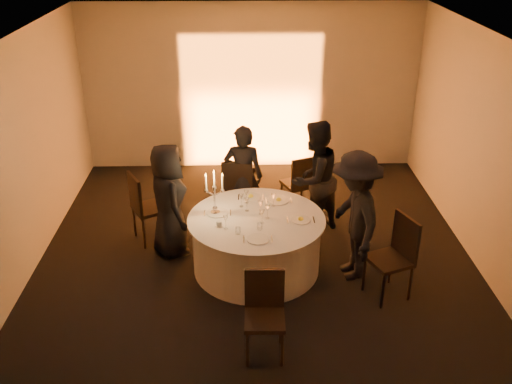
{
  "coord_description": "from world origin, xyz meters",
  "views": [
    {
      "loc": [
        -0.18,
        -6.48,
        4.35
      ],
      "look_at": [
        0.0,
        0.2,
        1.05
      ],
      "focal_mm": 40.0,
      "sensor_mm": 36.0,
      "label": 1
    }
  ],
  "objects_px": {
    "chair_back_left": "(239,188)",
    "chair_back_right": "(300,181)",
    "chair_left": "(144,204)",
    "guest_left": "(169,200)",
    "guest_back_left": "(243,177)",
    "chair_right": "(396,252)",
    "candelabra": "(215,198)",
    "guest_right": "(354,216)",
    "coffee_cup": "(219,224)",
    "chair_front": "(265,309)",
    "guest_back_right": "(314,178)",
    "banquet_table": "(256,244)"
  },
  "relations": [
    {
      "from": "guest_left",
      "to": "guest_back_left",
      "type": "distance_m",
      "value": 1.26
    },
    {
      "from": "banquet_table",
      "to": "guest_right",
      "type": "distance_m",
      "value": 1.34
    },
    {
      "from": "guest_right",
      "to": "candelabra",
      "type": "xyz_separation_m",
      "value": [
        -1.78,
        0.33,
        0.12
      ]
    },
    {
      "from": "guest_back_left",
      "to": "guest_left",
      "type": "bearing_deg",
      "value": 43.56
    },
    {
      "from": "banquet_table",
      "to": "chair_right",
      "type": "distance_m",
      "value": 1.81
    },
    {
      "from": "banquet_table",
      "to": "guest_right",
      "type": "bearing_deg",
      "value": -7.84
    },
    {
      "from": "chair_back_right",
      "to": "guest_left",
      "type": "xyz_separation_m",
      "value": [
        -1.92,
        -1.1,
        0.25
      ]
    },
    {
      "from": "banquet_table",
      "to": "candelabra",
      "type": "bearing_deg",
      "value": 163.58
    },
    {
      "from": "chair_back_left",
      "to": "coffee_cup",
      "type": "relative_size",
      "value": 9.6
    },
    {
      "from": "guest_right",
      "to": "guest_back_right",
      "type": "bearing_deg",
      "value": -169.79
    },
    {
      "from": "chair_back_left",
      "to": "coffee_cup",
      "type": "height_order",
      "value": "chair_back_left"
    },
    {
      "from": "chair_back_right",
      "to": "candelabra",
      "type": "bearing_deg",
      "value": 24.95
    },
    {
      "from": "guest_left",
      "to": "guest_back_left",
      "type": "relative_size",
      "value": 1.0
    },
    {
      "from": "guest_left",
      "to": "guest_back_left",
      "type": "xyz_separation_m",
      "value": [
        1.02,
        0.74,
        -0.0
      ]
    },
    {
      "from": "chair_left",
      "to": "chair_front",
      "type": "height_order",
      "value": "chair_left"
    },
    {
      "from": "chair_left",
      "to": "chair_back_right",
      "type": "relative_size",
      "value": 1.08
    },
    {
      "from": "chair_left",
      "to": "guest_back_left",
      "type": "bearing_deg",
      "value": -101.21
    },
    {
      "from": "chair_left",
      "to": "guest_right",
      "type": "height_order",
      "value": "guest_right"
    },
    {
      "from": "guest_back_left",
      "to": "chair_front",
      "type": "bearing_deg",
      "value": 101.82
    },
    {
      "from": "chair_back_left",
      "to": "guest_back_left",
      "type": "relative_size",
      "value": 0.66
    },
    {
      "from": "chair_back_right",
      "to": "coffee_cup",
      "type": "relative_size",
      "value": 8.93
    },
    {
      "from": "chair_front",
      "to": "coffee_cup",
      "type": "xyz_separation_m",
      "value": [
        -0.52,
        1.41,
        0.25
      ]
    },
    {
      "from": "chair_left",
      "to": "chair_back_left",
      "type": "distance_m",
      "value": 1.43
    },
    {
      "from": "chair_left",
      "to": "coffee_cup",
      "type": "bearing_deg",
      "value": -159.32
    },
    {
      "from": "chair_back_right",
      "to": "guest_right",
      "type": "bearing_deg",
      "value": 83.41
    },
    {
      "from": "chair_right",
      "to": "candelabra",
      "type": "xyz_separation_m",
      "value": [
        -2.23,
        0.77,
        0.38
      ]
    },
    {
      "from": "chair_back_left",
      "to": "chair_back_right",
      "type": "distance_m",
      "value": 1.01
    },
    {
      "from": "banquet_table",
      "to": "chair_left",
      "type": "bearing_deg",
      "value": 154.02
    },
    {
      "from": "chair_front",
      "to": "candelabra",
      "type": "bearing_deg",
      "value": 109.82
    },
    {
      "from": "chair_left",
      "to": "chair_back_right",
      "type": "xyz_separation_m",
      "value": [
        2.31,
        0.8,
        -0.05
      ]
    },
    {
      "from": "banquet_table",
      "to": "guest_left",
      "type": "xyz_separation_m",
      "value": [
        -1.19,
        0.47,
        0.42
      ]
    },
    {
      "from": "guest_back_left",
      "to": "chair_right",
      "type": "bearing_deg",
      "value": 143.08
    },
    {
      "from": "candelabra",
      "to": "chair_right",
      "type": "bearing_deg",
      "value": -19.13
    },
    {
      "from": "guest_back_left",
      "to": "chair_left",
      "type": "bearing_deg",
      "value": 24.83
    },
    {
      "from": "chair_front",
      "to": "guest_back_right",
      "type": "xyz_separation_m",
      "value": [
        0.82,
        2.58,
        0.32
      ]
    },
    {
      "from": "chair_front",
      "to": "guest_right",
      "type": "height_order",
      "value": "guest_right"
    },
    {
      "from": "guest_back_left",
      "to": "coffee_cup",
      "type": "xyz_separation_m",
      "value": [
        -0.32,
        -1.39,
        -0.01
      ]
    },
    {
      "from": "chair_right",
      "to": "chair_front",
      "type": "bearing_deg",
      "value": -81.26
    },
    {
      "from": "guest_back_left",
      "to": "coffee_cup",
      "type": "bearing_deg",
      "value": 84.86
    },
    {
      "from": "chair_back_left",
      "to": "chair_front",
      "type": "xyz_separation_m",
      "value": [
        0.28,
        -2.86,
        -0.05
      ]
    },
    {
      "from": "chair_left",
      "to": "chair_back_left",
      "type": "xyz_separation_m",
      "value": [
        1.35,
        0.49,
        -0.0
      ]
    },
    {
      "from": "chair_back_left",
      "to": "banquet_table",
      "type": "bearing_deg",
      "value": 109.81
    },
    {
      "from": "banquet_table",
      "to": "guest_left",
      "type": "distance_m",
      "value": 1.34
    },
    {
      "from": "chair_left",
      "to": "chair_right",
      "type": "height_order",
      "value": "chair_right"
    },
    {
      "from": "chair_right",
      "to": "guest_back_left",
      "type": "xyz_separation_m",
      "value": [
        -1.85,
        1.82,
        0.2
      ]
    },
    {
      "from": "chair_back_right",
      "to": "guest_back_left",
      "type": "relative_size",
      "value": 0.61
    },
    {
      "from": "chair_left",
      "to": "guest_right",
      "type": "distance_m",
      "value": 2.99
    },
    {
      "from": "candelabra",
      "to": "chair_back_right",
      "type": "bearing_deg",
      "value": 47.96
    },
    {
      "from": "chair_left",
      "to": "coffee_cup",
      "type": "relative_size",
      "value": 9.64
    },
    {
      "from": "chair_right",
      "to": "guest_back_left",
      "type": "height_order",
      "value": "guest_back_left"
    }
  ]
}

